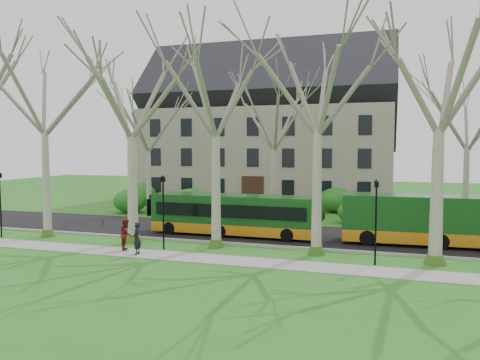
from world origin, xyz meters
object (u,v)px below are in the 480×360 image
object	(u,v)px
bus_lead	(234,214)
pedestrian_b	(126,235)
bus_follow	(450,220)
pedestrian_a	(137,238)

from	to	relation	value
bus_lead	pedestrian_b	size ratio (longest dim) A/B	6.28
bus_lead	bus_follow	size ratio (longest dim) A/B	0.90
bus_lead	pedestrian_b	world-z (taller)	bus_lead
bus_follow	pedestrian_a	world-z (taller)	bus_follow
bus_follow	pedestrian_a	size ratio (longest dim) A/B	7.00
bus_lead	pedestrian_a	distance (m)	7.84
pedestrian_a	pedestrian_b	size ratio (longest dim) A/B	1.00
bus_lead	bus_follow	world-z (taller)	bus_follow
bus_lead	pedestrian_b	distance (m)	7.72
bus_follow	bus_lead	bearing A→B (deg)	-179.70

